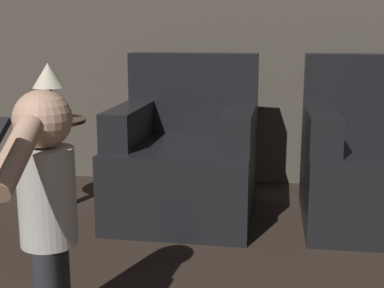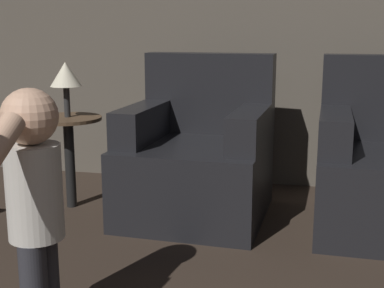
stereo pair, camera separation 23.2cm
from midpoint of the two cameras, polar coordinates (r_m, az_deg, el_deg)
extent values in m
cube|color=black|center=(3.04, -3.06, -3.86)|extent=(0.82, 0.85, 0.43)
cube|color=black|center=(3.27, -1.89, 5.44)|extent=(0.78, 0.20, 0.48)
cube|color=black|center=(3.05, -8.80, 2.14)|extent=(0.19, 0.66, 0.20)
cube|color=black|center=(2.92, 2.79, 1.81)|extent=(0.19, 0.66, 0.20)
cube|color=black|center=(3.05, 17.02, -4.36)|extent=(0.80, 0.84, 0.43)
cube|color=black|center=(3.28, 16.70, 4.96)|extent=(0.78, 0.18, 0.48)
cube|color=black|center=(2.94, 11.46, 1.68)|extent=(0.18, 0.66, 0.20)
cylinder|color=#28282D|center=(2.04, -17.54, -14.06)|extent=(0.10, 0.10, 0.35)
cylinder|color=#B7B2A8|center=(1.87, -18.70, -5.39)|extent=(0.19, 0.19, 0.33)
sphere|color=tan|center=(1.81, -19.25, 2.49)|extent=(0.19, 0.19, 0.19)
cylinder|color=tan|center=(1.98, -17.54, -4.75)|extent=(0.08, 0.08, 0.28)
cylinder|color=tan|center=(1.61, -22.36, -1.27)|extent=(0.08, 0.28, 0.21)
cylinder|color=black|center=(3.24, -16.58, -2.43)|extent=(0.06, 0.06, 0.53)
cylinder|color=#4C3826|center=(3.19, -16.88, 2.35)|extent=(0.40, 0.40, 0.02)
cylinder|color=#262626|center=(3.17, -16.99, 4.13)|extent=(0.04, 0.04, 0.18)
cone|color=beige|center=(3.16, -17.17, 7.00)|extent=(0.18, 0.18, 0.14)
camera|label=1|loc=(0.12, -92.86, -0.62)|focal=50.00mm
camera|label=2|loc=(0.12, 87.14, 0.62)|focal=50.00mm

